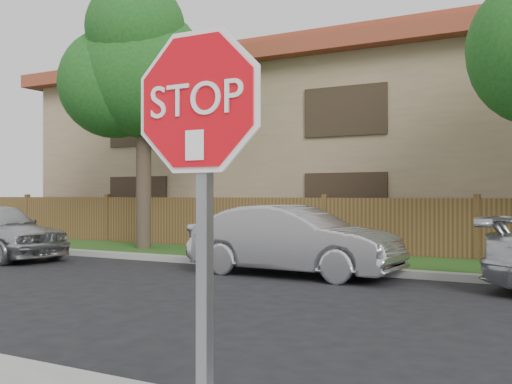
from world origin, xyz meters
The scene contains 7 objects.
far_curb centered at (0.00, 8.15, 0.07)m, with size 70.00×0.30×0.15m, color gray.
grass_strip centered at (0.00, 9.80, 0.06)m, with size 70.00×3.00×0.12m, color #1E4714.
fence centered at (0.00, 11.40, 0.80)m, with size 70.00×0.12×1.60m, color #4E331B.
apartment_building centered at (0.00, 17.00, 3.53)m, with size 35.20×9.20×7.20m.
tree_left centered at (-8.98, 9.57, 5.22)m, with size 4.80×3.90×7.78m.
stop_sign centered at (0.69, -1.48, 1.83)m, with size 1.01×0.13×2.55m.
sedan_left centered at (-2.99, 7.29, 0.73)m, with size 1.55×4.45×1.47m, color #A09FA3.
Camera 1 is at (2.40, -3.96, 1.68)m, focal length 42.00 mm.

